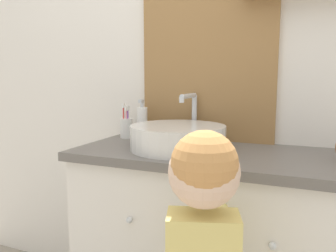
# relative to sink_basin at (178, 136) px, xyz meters

# --- Properties ---
(wall_back) EXTENTS (3.20, 0.18, 2.50)m
(wall_back) POSITION_rel_sink_basin_xyz_m (0.16, 0.29, 0.40)
(wall_back) COLOR silver
(wall_back) RESTS_ON ground_plane
(vanity_counter) EXTENTS (1.13, 0.50, 0.83)m
(vanity_counter) POSITION_rel_sink_basin_xyz_m (0.15, 0.01, -0.47)
(vanity_counter) COLOR silver
(vanity_counter) RESTS_ON ground_plane
(sink_basin) EXTENTS (0.39, 0.44, 0.23)m
(sink_basin) POSITION_rel_sink_basin_xyz_m (0.00, 0.00, 0.00)
(sink_basin) COLOR silver
(sink_basin) RESTS_ON vanity_counter
(toothbrush_holder) EXTENTS (0.06, 0.06, 0.17)m
(toothbrush_holder) POSITION_rel_sink_basin_xyz_m (-0.33, 0.15, 0.00)
(toothbrush_holder) COLOR silver
(toothbrush_holder) RESTS_ON vanity_counter
(soap_dispenser) EXTENTS (0.05, 0.05, 0.19)m
(soap_dispenser) POSITION_rel_sink_basin_xyz_m (-0.25, 0.17, 0.03)
(soap_dispenser) COLOR white
(soap_dispenser) RESTS_ON vanity_counter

